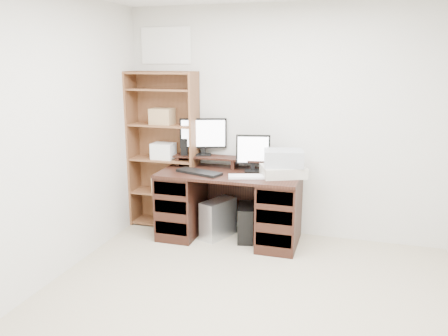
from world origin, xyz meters
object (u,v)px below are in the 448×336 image
at_px(desk, 230,205).
at_px(tower_silver, 218,219).
at_px(printer, 283,171).
at_px(tower_black, 246,222).
at_px(monitor_small, 253,152).
at_px(bookshelf, 164,149).
at_px(monitor_wide, 203,135).

bearing_deg(desk, tower_silver, 179.11).
distance_m(printer, tower_black, 0.73).
height_order(monitor_small, bookshelf, bookshelf).
xyz_separation_m(printer, tower_silver, (-0.70, -0.01, -0.59)).
relative_size(desk, tower_black, 3.63).
distance_m(tower_silver, tower_black, 0.31).
xyz_separation_m(monitor_wide, tower_silver, (0.25, -0.24, -0.89)).
bearing_deg(desk, printer, 0.86).
distance_m(tower_black, bookshelf, 1.27).
relative_size(tower_black, bookshelf, 0.23).
bearing_deg(monitor_small, tower_black, -125.43).
bearing_deg(monitor_wide, printer, -32.43).
bearing_deg(monitor_small, monitor_wide, 156.60).
height_order(monitor_wide, printer, monitor_wide).
distance_m(printer, tower_silver, 0.92).
height_order(monitor_wide, monitor_small, monitor_wide).
bearing_deg(bookshelf, printer, -8.18).
height_order(printer, tower_silver, printer).
relative_size(monitor_small, tower_silver, 0.93).
bearing_deg(tower_black, printer, -14.03).
height_order(printer, bookshelf, bookshelf).
xyz_separation_m(printer, bookshelf, (-1.42, 0.20, 0.11)).
relative_size(monitor_wide, printer, 1.17).
height_order(desk, monitor_small, monitor_small).
xyz_separation_m(tower_silver, bookshelf, (-0.72, 0.21, 0.70)).
bearing_deg(tower_black, monitor_wide, 147.15).
height_order(monitor_wide, tower_black, monitor_wide).
relative_size(monitor_wide, tower_silver, 1.20).
relative_size(desk, monitor_small, 3.77).
bearing_deg(printer, monitor_small, 137.38).
distance_m(desk, bookshelf, 1.02).
height_order(monitor_small, tower_silver, monitor_small).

